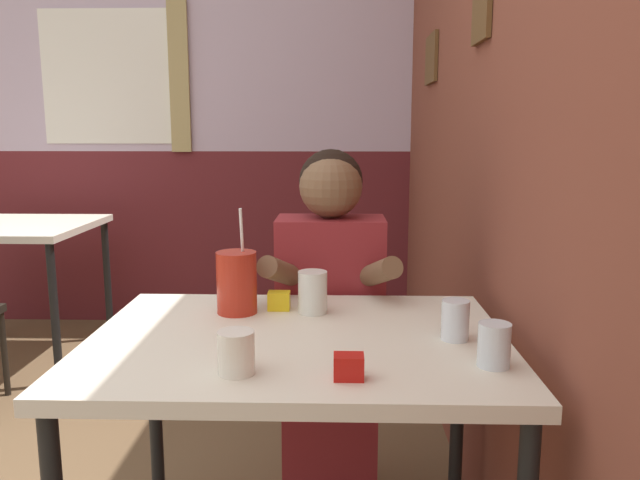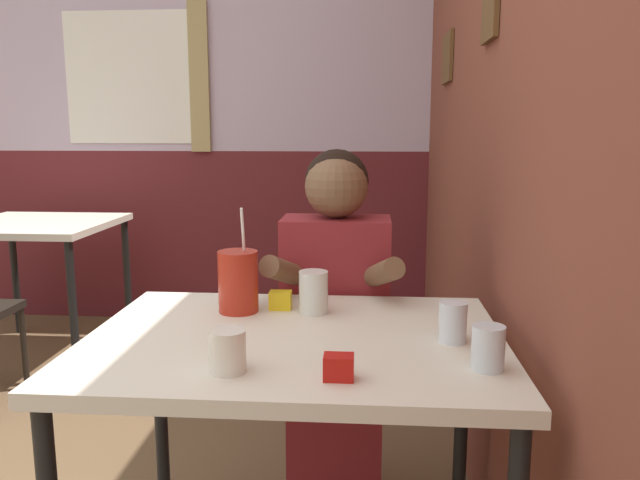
% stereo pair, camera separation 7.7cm
% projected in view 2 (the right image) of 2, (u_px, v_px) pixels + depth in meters
% --- Properties ---
extents(brick_wall_right, '(0.08, 4.79, 2.70)m').
position_uv_depth(brick_wall_right, '(474.00, 99.00, 2.40)').
color(brick_wall_right, brown).
rests_on(brick_wall_right, ground_plane).
extents(back_wall, '(5.94, 0.09, 2.70)m').
position_uv_depth(back_wall, '(192.00, 110.00, 3.91)').
color(back_wall, silver).
rests_on(back_wall, ground_plane).
extents(main_table, '(1.00, 0.75, 0.75)m').
position_uv_depth(main_table, '(295.00, 364.00, 1.51)').
color(main_table, beige).
rests_on(main_table, ground_plane).
extents(background_table, '(0.78, 0.78, 0.75)m').
position_uv_depth(background_table, '(37.00, 237.00, 3.37)').
color(background_table, beige).
rests_on(background_table, ground_plane).
extents(person_seated, '(0.42, 0.40, 1.17)m').
position_uv_depth(person_seated, '(336.00, 324.00, 2.01)').
color(person_seated, maroon).
rests_on(person_seated, ground_plane).
extents(cocktail_pitcher, '(0.11, 0.11, 0.29)m').
position_uv_depth(cocktail_pitcher, '(238.00, 281.00, 1.68)').
color(cocktail_pitcher, '#B22819').
rests_on(cocktail_pitcher, main_table).
extents(glass_near_pitcher, '(0.07, 0.07, 0.10)m').
position_uv_depth(glass_near_pitcher, '(453.00, 322.00, 1.45)').
color(glass_near_pitcher, silver).
rests_on(glass_near_pitcher, main_table).
extents(glass_center, '(0.08, 0.08, 0.11)m').
position_uv_depth(glass_center, '(313.00, 292.00, 1.68)').
color(glass_center, silver).
rests_on(glass_center, main_table).
extents(glass_far_side, '(0.08, 0.08, 0.09)m').
position_uv_depth(glass_far_side, '(228.00, 351.00, 1.27)').
color(glass_far_side, silver).
rests_on(glass_far_side, main_table).
extents(glass_by_brick, '(0.07, 0.07, 0.09)m').
position_uv_depth(glass_by_brick, '(488.00, 348.00, 1.28)').
color(glass_by_brick, silver).
rests_on(glass_by_brick, main_table).
extents(condiment_ketchup, '(0.06, 0.04, 0.05)m').
position_uv_depth(condiment_ketchup, '(339.00, 367.00, 1.23)').
color(condiment_ketchup, '#B7140F').
rests_on(condiment_ketchup, main_table).
extents(condiment_mustard, '(0.06, 0.04, 0.05)m').
position_uv_depth(condiment_mustard, '(280.00, 300.00, 1.72)').
color(condiment_mustard, yellow).
rests_on(condiment_mustard, main_table).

